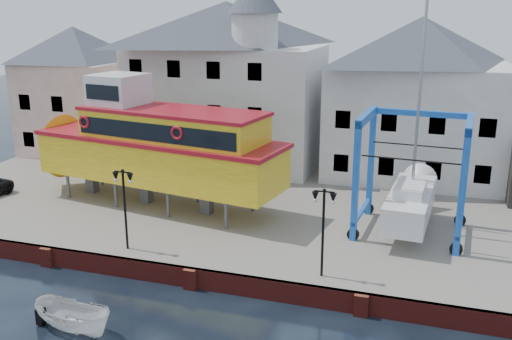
% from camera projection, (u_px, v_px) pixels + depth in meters
% --- Properties ---
extents(ground, '(140.00, 140.00, 0.00)m').
position_uv_depth(ground, '(191.00, 288.00, 26.97)').
color(ground, black).
rests_on(ground, ground).
extents(hardstanding, '(44.00, 22.00, 1.00)m').
position_uv_depth(hardstanding, '(260.00, 204.00, 36.90)').
color(hardstanding, slate).
rests_on(hardstanding, ground).
extents(quay_wall, '(44.00, 0.47, 1.00)m').
position_uv_depth(quay_wall, '(191.00, 278.00, 26.93)').
color(quay_wall, maroon).
rests_on(quay_wall, ground).
extents(building_pink, '(8.00, 7.00, 10.30)m').
position_uv_depth(building_pink, '(78.00, 90.00, 47.01)').
color(building_pink, '#C39690').
rests_on(building_pink, hardstanding).
extents(building_white_main, '(14.00, 8.30, 14.00)m').
position_uv_depth(building_white_main, '(228.00, 82.00, 43.20)').
color(building_white_main, silver).
rests_on(building_white_main, hardstanding).
extents(building_white_right, '(12.00, 8.00, 11.20)m').
position_uv_depth(building_white_right, '(417.00, 99.00, 39.89)').
color(building_white_right, silver).
rests_on(building_white_right, hardstanding).
extents(lamp_post_left, '(1.12, 0.32, 4.20)m').
position_uv_depth(lamp_post_left, '(124.00, 189.00, 28.09)').
color(lamp_post_left, black).
rests_on(lamp_post_left, hardstanding).
extents(lamp_post_right, '(1.12, 0.32, 4.20)m').
position_uv_depth(lamp_post_right, '(324.00, 210.00, 25.16)').
color(lamp_post_right, black).
rests_on(lamp_post_right, hardstanding).
extents(tour_boat, '(18.62, 7.21, 7.91)m').
position_uv_depth(tour_boat, '(144.00, 144.00, 34.76)').
color(tour_boat, '#59595E').
rests_on(tour_boat, hardstanding).
extents(travel_lift, '(6.05, 8.31, 12.37)m').
position_uv_depth(travel_lift, '(412.00, 192.00, 31.10)').
color(travel_lift, '#153B9F').
rests_on(travel_lift, hardstanding).
extents(motorboat_a, '(3.94, 1.96, 1.46)m').
position_uv_depth(motorboat_a, '(75.00, 331.00, 23.42)').
color(motorboat_a, silver).
rests_on(motorboat_a, ground).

